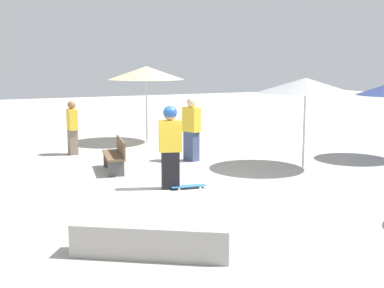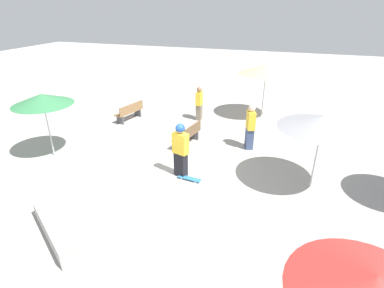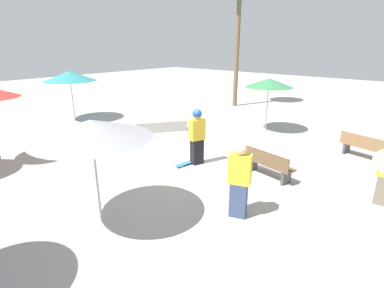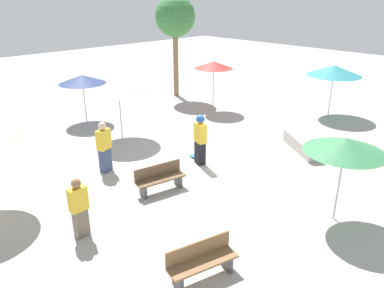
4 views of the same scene
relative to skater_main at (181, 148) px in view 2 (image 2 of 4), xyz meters
The scene contains 12 objects.
ground_plane 1.14m from the skater_main, 65.96° to the left, with size 60.00×60.00×0.00m, color #ADA8A0.
skater_main is the anchor object (origin of this frame).
skateboard 1.03m from the skater_main, 152.44° to the left, with size 0.82×0.30×0.07m.
concrete_ledge 4.25m from the skater_main, 63.07° to the left, with size 2.22×1.69×0.49m.
bench_near 2.46m from the skater_main, 76.45° to the right, with size 0.73×1.65×0.85m.
bench_far 5.91m from the skater_main, 44.42° to the right, with size 0.81×1.66×0.85m.
shade_umbrella_green 5.25m from the skater_main, ahead, with size 2.09×2.09×2.40m.
shade_umbrella_red 6.91m from the skater_main, 129.44° to the left, with size 1.96×1.96×2.56m.
shade_umbrella_grey 4.33m from the skater_main, behind, with size 2.53×2.53×2.40m.
shade_umbrella_tan 7.03m from the skater_main, 106.04° to the right, with size 2.62×2.62×2.64m.
bystander_watching 3.36m from the skater_main, 123.17° to the right, with size 0.43×0.56×1.81m.
bystander_far 5.37m from the skater_main, 79.27° to the right, with size 0.25×0.45×1.64m.
Camera 2 is at (-3.32, 7.62, 5.30)m, focal length 28.00 mm.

